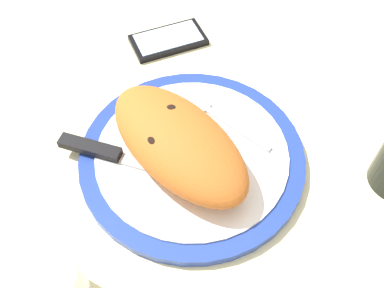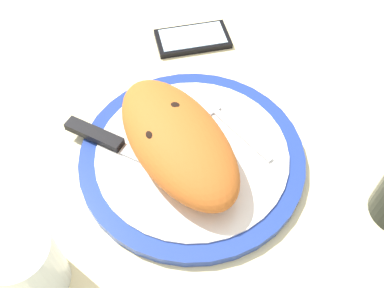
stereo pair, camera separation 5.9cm
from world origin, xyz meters
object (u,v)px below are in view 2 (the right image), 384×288
Objects in this scene: knife at (115,143)px; water_glass at (28,267)px; fork at (226,120)px; smartphone at (193,39)px; plate at (192,156)px; calzone at (177,140)px.

water_glass is at bearing 116.40° from knife.
fork reaches higher than smartphone.
plate is 25.58cm from water_glass.
calzone is 26.43cm from smartphone.
water_glass reaches higher than knife.
knife is 26.80cm from smartphone.
knife is 20.21cm from water_glass.
water_glass is at bearing 92.86° from fork.
knife is at bearing 63.74° from fork.
plate is 25.58cm from smartphone.
smartphone is (18.10, -9.66, -1.41)cm from fork.
calzone reaches higher than knife.
calzone is 1.14× the size of knife.
water_glass reaches higher than smartphone.
knife is at bearing 38.17° from calzone.
plate is 1.23× the size of calzone.
calzone is 23.73cm from water_glass.
plate is at bearing 96.74° from fork.
water_glass is at bearing 94.29° from calzone.
calzone is at bearing 59.06° from plate.
knife is (7.17, 5.64, -2.90)cm from calzone.
knife is (8.19, 7.33, 1.40)cm from plate.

